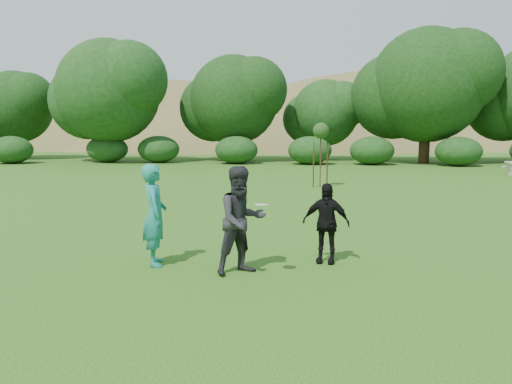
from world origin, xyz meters
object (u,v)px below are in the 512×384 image
(sapling, at_px, (321,133))
(player_grey, at_px, (242,220))
(player_black, at_px, (326,223))
(player_teal, at_px, (155,215))

(sapling, bearing_deg, player_grey, -98.36)
(player_black, xyz_separation_m, sapling, (0.37, 12.37, 1.62))
(player_grey, height_order, sapling, sapling)
(player_grey, xyz_separation_m, player_black, (1.58, 0.88, -0.19))
(player_teal, bearing_deg, player_grey, -122.17)
(player_grey, xyz_separation_m, sapling, (1.95, 13.24, 1.42))
(player_black, height_order, sapling, sapling)
(player_teal, bearing_deg, player_black, -100.85)
(player_teal, distance_m, player_grey, 1.81)
(player_grey, bearing_deg, player_black, -4.71)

